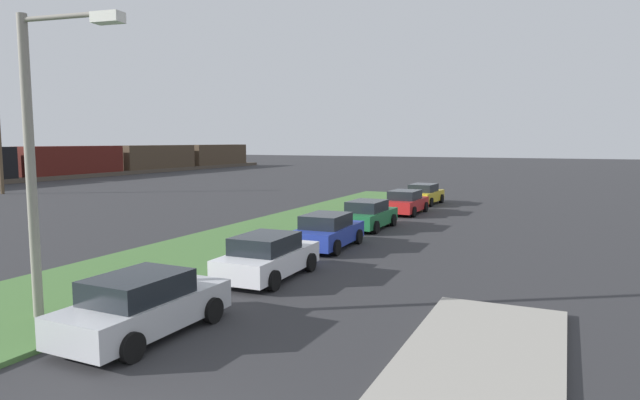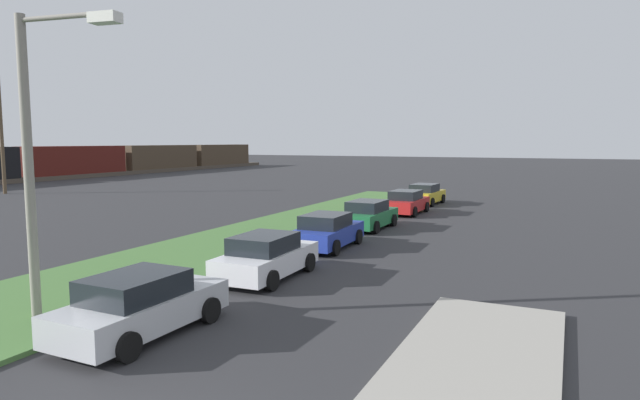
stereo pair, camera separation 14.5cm
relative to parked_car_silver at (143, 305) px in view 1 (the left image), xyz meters
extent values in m
cube|color=#477238|center=(5.53, 4.26, -0.66)|extent=(60.00, 6.00, 0.12)
cube|color=#B2B5BA|center=(0.05, 0.00, -0.15)|extent=(4.34, 1.90, 0.70)
cube|color=black|center=(-0.15, 0.00, 0.48)|extent=(2.24, 1.65, 0.55)
cylinder|color=black|center=(1.42, 0.87, -0.40)|extent=(0.64, 0.23, 0.64)
cylinder|color=black|center=(1.38, -0.93, -0.40)|extent=(0.64, 0.23, 0.64)
cylinder|color=black|center=(-1.28, 0.93, -0.40)|extent=(0.64, 0.23, 0.64)
cylinder|color=black|center=(-1.32, -0.87, -0.40)|extent=(0.64, 0.23, 0.64)
cube|color=silver|center=(5.85, 0.05, -0.15)|extent=(4.34, 1.89, 0.70)
cube|color=black|center=(5.65, 0.04, 0.48)|extent=(2.23, 1.65, 0.55)
cylinder|color=black|center=(7.18, 0.98, -0.40)|extent=(0.64, 0.23, 0.64)
cylinder|color=black|center=(7.22, -0.82, -0.40)|extent=(0.64, 0.23, 0.64)
cylinder|color=black|center=(4.48, 0.92, -0.40)|extent=(0.64, 0.23, 0.64)
cylinder|color=black|center=(4.52, -0.88, -0.40)|extent=(0.64, 0.23, 0.64)
cube|color=#23389E|center=(11.30, 0.30, -0.15)|extent=(4.35, 1.92, 0.70)
cube|color=black|center=(11.10, 0.30, 0.48)|extent=(2.24, 1.66, 0.55)
cylinder|color=black|center=(12.62, 1.24, -0.40)|extent=(0.65, 0.24, 0.64)
cylinder|color=black|center=(12.67, -0.56, -0.40)|extent=(0.65, 0.24, 0.64)
cylinder|color=black|center=(9.92, 1.17, -0.40)|extent=(0.65, 0.24, 0.64)
cylinder|color=black|center=(9.97, -0.63, -0.40)|extent=(0.65, 0.24, 0.64)
cube|color=#1E6B38|center=(16.83, 0.46, -0.15)|extent=(4.34, 1.89, 0.70)
cube|color=black|center=(16.63, 0.46, 0.48)|extent=(2.23, 1.65, 0.55)
cylinder|color=black|center=(18.20, 1.33, -0.40)|extent=(0.64, 0.23, 0.64)
cylinder|color=black|center=(18.16, -0.47, -0.40)|extent=(0.64, 0.23, 0.64)
cylinder|color=black|center=(15.50, 1.39, -0.40)|extent=(0.64, 0.23, 0.64)
cylinder|color=black|center=(15.46, -0.41, -0.40)|extent=(0.64, 0.23, 0.64)
cube|color=red|center=(23.28, 0.28, -0.15)|extent=(4.34, 1.89, 0.70)
cube|color=black|center=(23.08, 0.28, 0.48)|extent=(2.23, 1.65, 0.55)
cylinder|color=black|center=(24.65, 1.15, -0.40)|extent=(0.64, 0.23, 0.64)
cylinder|color=black|center=(24.61, -0.65, -0.40)|extent=(0.64, 0.23, 0.64)
cylinder|color=black|center=(21.95, 1.21, -0.40)|extent=(0.64, 0.23, 0.64)
cylinder|color=black|center=(21.91, -0.59, -0.40)|extent=(0.64, 0.23, 0.64)
cube|color=gold|center=(28.83, 0.48, -0.15)|extent=(4.40, 2.05, 0.70)
cube|color=black|center=(28.63, 0.49, 0.48)|extent=(2.29, 1.73, 0.55)
cylinder|color=black|center=(30.23, 1.30, -0.40)|extent=(0.65, 0.26, 0.64)
cylinder|color=black|center=(30.13, -0.50, -0.40)|extent=(0.65, 0.26, 0.64)
cylinder|color=black|center=(27.54, 1.45, -0.40)|extent=(0.65, 0.26, 0.64)
cylinder|color=black|center=(27.43, -0.34, -0.40)|extent=(0.65, 0.26, 0.64)
cube|color=#511914|center=(38.40, 46.56, 1.48)|extent=(14.00, 3.00, 3.40)
cube|color=#473828|center=(53.60, 46.56, 1.48)|extent=(14.00, 3.00, 3.40)
cube|color=#473828|center=(68.80, 46.56, 1.48)|extent=(14.00, 3.00, 3.40)
cylinder|color=gray|center=(-0.31, 3.12, 3.03)|extent=(0.24, 0.24, 7.50)
cylinder|color=gray|center=(-0.15, 1.94, 6.63)|extent=(0.45, 2.39, 0.12)
cube|color=silver|center=(0.02, 0.75, 6.53)|extent=(0.45, 0.74, 0.24)
camera|label=1|loc=(-9.39, -8.78, 3.78)|focal=30.44mm
camera|label=2|loc=(-9.33, -8.92, 3.78)|focal=30.44mm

